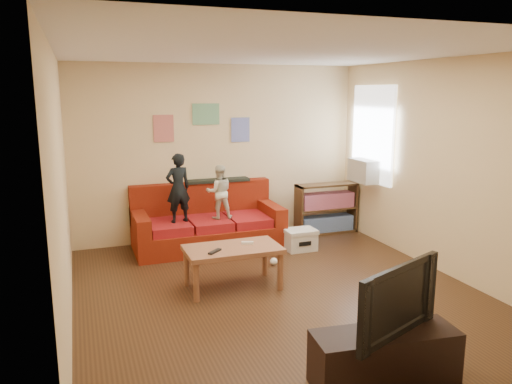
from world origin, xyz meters
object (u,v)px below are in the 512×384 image
object	(u,v)px
sofa	(207,225)
tv_stand	(385,357)
bookshelf	(326,211)
file_box	(300,239)
child_a	(178,188)
television	(388,297)
coffee_table	(233,253)
child_b	(219,192)

from	to	relation	value
sofa	tv_stand	distance (m)	4.02
bookshelf	file_box	world-z (taller)	bookshelf
child_a	television	size ratio (longest dim) A/B	0.98
coffee_table	television	xyz separation A→B (m)	(0.55, -2.30, 0.30)
bookshelf	tv_stand	distance (m)	4.34
bookshelf	tv_stand	world-z (taller)	bookshelf
child_b	coffee_table	distance (m)	1.60
television	sofa	bearing A→B (deg)	73.48
sofa	bookshelf	bearing A→B (deg)	1.19
sofa	tv_stand	size ratio (longest dim) A/B	1.86
child_a	sofa	bearing A→B (deg)	-170.74
child_a	coffee_table	size ratio (longest dim) A/B	0.88
coffee_table	child_a	bearing A→B (deg)	102.27
sofa	tv_stand	xyz separation A→B (m)	(0.43, -3.99, -0.10)
tv_stand	television	distance (m)	0.51
sofa	television	size ratio (longest dim) A/B	2.16
sofa	coffee_table	distance (m)	1.70
child_b	television	world-z (taller)	child_b
tv_stand	coffee_table	bearing A→B (deg)	109.52
coffee_table	bookshelf	bearing A→B (deg)	39.03
child_b	sofa	bearing A→B (deg)	-42.87
bookshelf	coffee_table	bearing A→B (deg)	-140.97
coffee_table	file_box	xyz separation A→B (m)	(1.36, 1.03, -0.27)
coffee_table	file_box	world-z (taller)	coffee_table
child_a	child_b	xyz separation A→B (m)	(0.60, 0.00, -0.10)
child_b	tv_stand	size ratio (longest dim) A/B	0.68
bookshelf	television	bearing A→B (deg)	-111.59
child_a	tv_stand	distance (m)	3.99
bookshelf	tv_stand	xyz separation A→B (m)	(-1.60, -4.03, -0.14)
tv_stand	child_a	bearing A→B (deg)	109.08
child_b	bookshelf	distance (m)	1.95
child_a	child_b	distance (m)	0.61
sofa	child_b	distance (m)	0.58
child_a	file_box	world-z (taller)	child_a
child_a	coffee_table	bearing A→B (deg)	90.47
sofa	bookshelf	size ratio (longest dim) A/B	2.13
file_box	tv_stand	world-z (taller)	tv_stand
child_b	television	bearing A→B (deg)	100.98
sofa	file_box	xyz separation A→B (m)	(1.24, -0.66, -0.16)
child_b	television	size ratio (longest dim) A/B	0.79
coffee_table	sofa	bearing A→B (deg)	85.91
coffee_table	bookshelf	world-z (taller)	bookshelf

